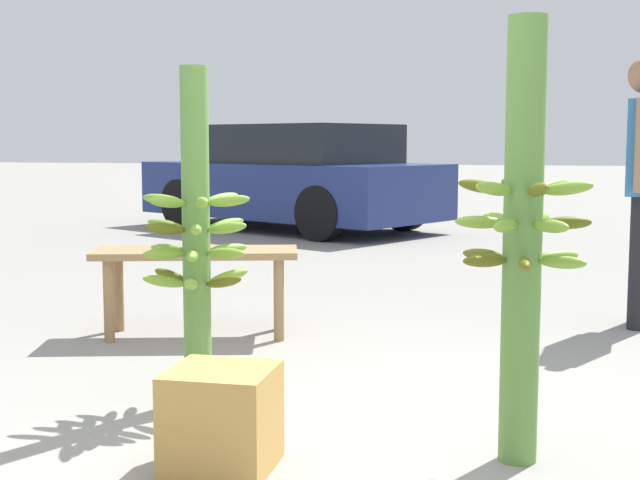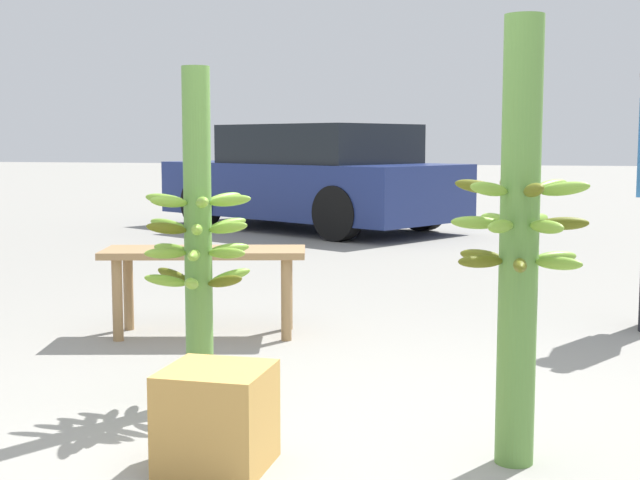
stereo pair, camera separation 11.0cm
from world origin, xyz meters
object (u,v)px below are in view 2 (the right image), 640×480
at_px(banana_stalk_left, 198,238).
at_px(market_bench, 205,263).
at_px(produce_crate, 217,418).
at_px(parked_car, 312,179).
at_px(banana_stalk_center, 519,241).

height_order(banana_stalk_left, market_bench, banana_stalk_left).
distance_m(market_bench, produce_crate, 2.20).
distance_m(banana_stalk_left, parked_car, 7.74).
bearing_deg(parked_car, market_bench, -142.02).
bearing_deg(banana_stalk_left, banana_stalk_center, -17.83).
relative_size(banana_stalk_left, banana_stalk_center, 0.93).
relative_size(parked_car, produce_crate, 12.05).
distance_m(banana_stalk_left, produce_crate, 0.99).
xyz_separation_m(banana_stalk_center, market_bench, (-1.85, 1.71, -0.37)).
height_order(banana_stalk_center, parked_car, banana_stalk_center).
height_order(banana_stalk_center, market_bench, banana_stalk_center).
xyz_separation_m(banana_stalk_center, produce_crate, (-1.01, -0.30, -0.62)).
bearing_deg(parked_car, produce_crate, -138.59).
bearing_deg(produce_crate, banana_stalk_left, 115.76).
height_order(parked_car, produce_crate, parked_car).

